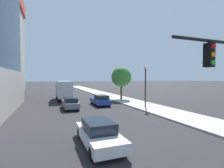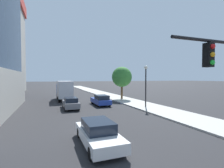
{
  "view_description": "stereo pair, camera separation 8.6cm",
  "coord_description": "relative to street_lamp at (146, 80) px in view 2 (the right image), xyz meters",
  "views": [
    {
      "loc": [
        -4.89,
        -0.36,
        3.83
      ],
      "look_at": [
        0.5,
        13.4,
        3.31
      ],
      "focal_mm": 26.89,
      "sensor_mm": 36.0,
      "label": 1
    },
    {
      "loc": [
        -4.81,
        -0.39,
        3.83
      ],
      "look_at": [
        0.5,
        13.4,
        3.31
      ],
      "focal_mm": 26.89,
      "sensor_mm": 36.0,
      "label": 2
    }
  ],
  "objects": [
    {
      "name": "sidewalk",
      "position": [
        0.54,
        1.81,
        -3.58
      ],
      "size": [
        4.21,
        120.0,
        0.15
      ],
      "primitive_type": "cube",
      "color": "#B2AFA8",
      "rests_on": "ground"
    },
    {
      "name": "street_lamp",
      "position": [
        0.0,
        0.0,
        0.0
      ],
      "size": [
        0.44,
        0.44,
        5.28
      ],
      "color": "black",
      "rests_on": "sidewalk"
    },
    {
      "name": "street_tree",
      "position": [
        0.53,
        8.63,
        0.38
      ],
      "size": [
        3.57,
        3.57,
        5.69
      ],
      "color": "brown",
      "rests_on": "sidewalk"
    },
    {
      "name": "car_blue",
      "position": [
        -4.82,
        4.02,
        -2.93
      ],
      "size": [
        1.84,
        4.54,
        1.46
      ],
      "color": "#233D9E",
      "rests_on": "ground"
    },
    {
      "name": "car_white",
      "position": [
        -9.17,
        -9.47,
        -2.95
      ],
      "size": [
        1.81,
        4.64,
        1.41
      ],
      "color": "silver",
      "rests_on": "ground"
    },
    {
      "name": "car_gray",
      "position": [
        -9.17,
        2.71,
        -2.94
      ],
      "size": [
        1.72,
        4.4,
        1.44
      ],
      "color": "slate",
      "rests_on": "ground"
    },
    {
      "name": "box_truck",
      "position": [
        -9.17,
        11.11,
        -1.8
      ],
      "size": [
        2.26,
        7.09,
        3.32
      ],
      "color": "#1E4799",
      "rests_on": "ground"
    }
  ]
}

